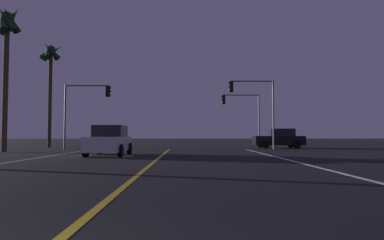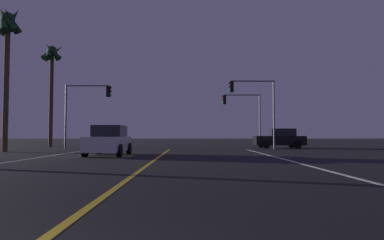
{
  "view_description": "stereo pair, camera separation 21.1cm",
  "coord_description": "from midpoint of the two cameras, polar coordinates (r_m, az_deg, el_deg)",
  "views": [
    {
      "loc": [
        1.42,
        -1.54,
        1.17
      ],
      "look_at": [
        1.77,
        21.98,
        2.21
      ],
      "focal_mm": 31.08,
      "sensor_mm": 36.0,
      "label": 1
    },
    {
      "loc": [
        1.64,
        -1.54,
        1.17
      ],
      "look_at": [
        1.77,
        21.98,
        2.21
      ],
      "focal_mm": 31.08,
      "sensor_mm": 36.0,
      "label": 2
    }
  ],
  "objects": [
    {
      "name": "car_crossing_side",
      "position": [
        30.15,
        14.49,
        -3.12
      ],
      "size": [
        4.3,
        2.02,
        1.7
      ],
      "rotation": [
        0.0,
        0.0,
        3.14
      ],
      "color": "black",
      "rests_on": "ground"
    },
    {
      "name": "palm_tree_left_mid",
      "position": [
        26.78,
        -29.41,
        12.58
      ],
      "size": [
        2.04,
        2.07,
        10.13
      ],
      "color": "#473826",
      "rests_on": "ground"
    },
    {
      "name": "traffic_light_far_right",
      "position": [
        32.9,
        8.07,
        2.16
      ],
      "size": [
        3.77,
        0.36,
        5.12
      ],
      "rotation": [
        0.0,
        0.0,
        3.14
      ],
      "color": "#4C4C51",
      "rests_on": "ground"
    },
    {
      "name": "lane_center_divider",
      "position": [
        11.14,
        -8.82,
        -8.53
      ],
      "size": [
        0.16,
        30.85,
        0.01
      ],
      "primitive_type": "cube",
      "color": "gold",
      "rests_on": "ground"
    },
    {
      "name": "lane_edge_right",
      "position": [
        11.95,
        22.0,
        -7.96
      ],
      "size": [
        0.16,
        30.85,
        0.01
      ],
      "primitive_type": "cube",
      "color": "silver",
      "rests_on": "ground"
    },
    {
      "name": "palm_tree_left_far",
      "position": [
        34.83,
        -23.29,
        9.02
      ],
      "size": [
        2.09,
        2.26,
        10.01
      ],
      "color": "#473826",
      "rests_on": "ground"
    },
    {
      "name": "traffic_light_near_right",
      "position": [
        27.55,
        9.99,
        3.77
      ],
      "size": [
        3.75,
        0.36,
        5.6
      ],
      "rotation": [
        0.0,
        0.0,
        3.14
      ],
      "color": "#4C4C51",
      "rests_on": "ground"
    },
    {
      "name": "traffic_light_near_left",
      "position": [
        28.24,
        -17.66,
        3.14
      ],
      "size": [
        3.76,
        0.36,
        5.2
      ],
      "color": "#4C4C51",
      "rests_on": "ground"
    },
    {
      "name": "car_oncoming",
      "position": [
        19.33,
        -14.28,
        -3.5
      ],
      "size": [
        2.02,
        4.3,
        1.7
      ],
      "rotation": [
        0.0,
        0.0,
        -1.57
      ],
      "color": "black",
      "rests_on": "ground"
    }
  ]
}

